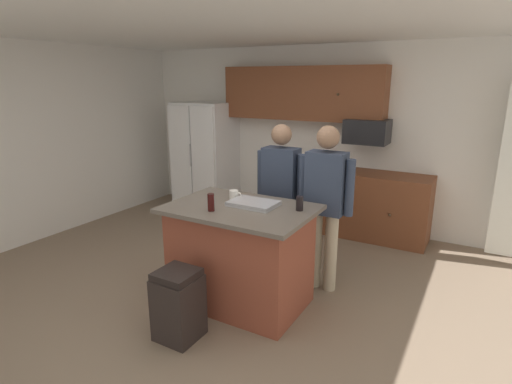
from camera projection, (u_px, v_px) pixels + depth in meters
floor at (227, 303)px, 4.02m from camera, size 7.04×7.04×0.00m
ceiling at (221, 18)px, 3.33m from camera, size 7.04×7.04×0.00m
back_wall at (331, 137)px, 6.02m from camera, size 6.40×0.10×2.60m
side_wall_left at (16, 146)px, 5.21m from camera, size 0.10×5.60×2.60m
cabinet_run_upper at (302, 93)px, 5.88m from camera, size 2.40×0.38×0.75m
cabinet_run_lower at (362, 204)px, 5.69m from camera, size 1.80×0.63×0.90m
refrigerator at (205, 157)px, 6.74m from camera, size 0.90×0.76×1.77m
microwave_over_range at (367, 131)px, 5.44m from camera, size 0.56×0.40×0.32m
kitchen_island at (240, 255)px, 3.91m from camera, size 1.35×0.93×0.98m
person_guest_by_door at (325, 198)px, 4.07m from camera, size 0.57×0.22×1.70m
person_guest_right at (281, 189)px, 4.46m from camera, size 0.57×0.22×1.67m
glass_stout_tall at (211, 202)px, 3.65m from camera, size 0.06×0.06×0.16m
mug_blue_stoneware at (234, 195)px, 4.01m from camera, size 0.13×0.09×0.09m
glass_pilsner at (300, 203)px, 3.66m from camera, size 0.07×0.07×0.13m
serving_tray at (253, 203)px, 3.82m from camera, size 0.44×0.30×0.04m
trash_bin at (178, 305)px, 3.41m from camera, size 0.34×0.34×0.61m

